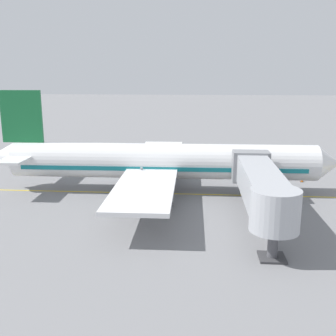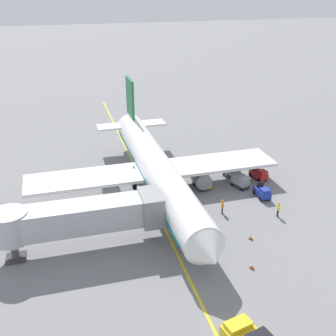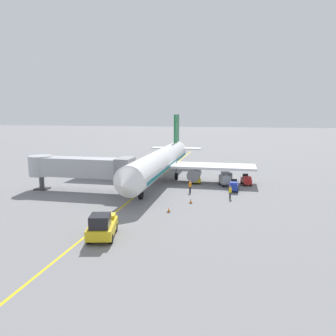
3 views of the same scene
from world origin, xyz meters
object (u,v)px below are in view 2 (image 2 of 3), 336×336
baggage_tug_trailing (263,192)px  baggage_tug_lead (259,174)px  safety_cone_nose_right (252,266)px  ground_crew_wing_walker (278,209)px  baggage_tug_spare (202,182)px  baggage_cart_second_in_train (232,170)px  parked_airliner (156,169)px  ground_crew_loader (222,206)px  baggage_cart_front (241,180)px  safety_cone_nose_left (251,237)px  jet_bridge (80,217)px

baggage_tug_trailing → baggage_tug_lead: bearing=-111.9°
safety_cone_nose_right → ground_crew_wing_walker: bearing=-131.8°
baggage_tug_spare → baggage_tug_lead: bearing=-177.7°
safety_cone_nose_right → baggage_cart_second_in_train: bearing=-107.7°
baggage_tug_lead → baggage_tug_trailing: 4.90m
baggage_tug_lead → safety_cone_nose_right: size_ratio=4.57×
parked_airliner → safety_cone_nose_right: 17.07m
ground_crew_loader → safety_cone_nose_right: (1.02, 9.51, -0.66)m
baggage_tug_lead → baggage_tug_trailing: same height
baggage_tug_lead → baggage_cart_second_in_train: bearing=-26.5°
baggage_cart_front → safety_cone_nose_right: size_ratio=5.00×
parked_airliner → ground_crew_wing_walker: parked_airliner is taller
baggage_tug_lead → baggage_cart_second_in_train: baggage_tug_lead is taller
ground_crew_loader → baggage_cart_front: bearing=-130.6°
baggage_cart_front → baggage_tug_spare: bearing=-13.7°
baggage_cart_front → ground_crew_loader: (4.53, 5.28, 0.00)m
parked_airliner → baggage_cart_second_in_train: (-10.47, -1.64, -2.24)m
baggage_tug_spare → safety_cone_nose_left: size_ratio=4.63×
baggage_tug_lead → ground_crew_loader: bearing=40.8°
baggage_tug_trailing → baggage_cart_front: bearing=-65.8°
safety_cone_nose_right → baggage_tug_trailing: bearing=-120.8°
baggage_cart_front → baggage_cart_second_in_train: size_ratio=1.00×
jet_bridge → ground_crew_wing_walker: bearing=-179.2°
baggage_tug_spare → ground_crew_wing_walker: ground_crew_wing_walker is taller
baggage_cart_second_in_train → parked_airliner: bearing=8.9°
parked_airliner → ground_crew_wing_walker: bearing=142.2°
parked_airliner → safety_cone_nose_left: bearing=119.2°
jet_bridge → baggage_cart_second_in_train: 22.77m
parked_airliner → jet_bridge: bearing=43.9°
baggage_cart_front → safety_cone_nose_left: (3.66, 10.62, -0.66)m
jet_bridge → baggage_tug_trailing: 21.87m
baggage_tug_spare → ground_crew_loader: ground_crew_loader is taller
baggage_cart_front → ground_crew_wing_walker: bearing=97.8°
baggage_tug_lead → ground_crew_wing_walker: ground_crew_wing_walker is taller
baggage_cart_second_in_train → baggage_tug_trailing: bearing=101.8°
baggage_tug_lead → parked_airliner: bearing=0.4°
ground_crew_loader → baggage_tug_lead: bearing=-139.2°
baggage_tug_spare → baggage_cart_second_in_train: size_ratio=0.93×
baggage_tug_spare → parked_airliner: bearing=-2.2°
jet_bridge → baggage_tug_spare: (-15.24, -8.87, -2.74)m
baggage_cart_front → safety_cone_nose_right: baggage_cart_front is taller
parked_airliner → safety_cone_nose_right: bearing=106.5°
baggage_tug_trailing → ground_crew_wing_walker: ground_crew_wing_walker is taller
baggage_tug_lead → ground_crew_wing_walker: 9.16m
baggage_tug_spare → safety_cone_nose_left: baggage_tug_spare is taller
baggage_cart_front → baggage_cart_second_in_train: bearing=-92.5°
baggage_tug_trailing → baggage_tug_spare: (5.96, -4.24, 0.00)m
baggage_tug_spare → jet_bridge: bearing=30.2°
jet_bridge → ground_crew_loader: size_ratio=9.18×
baggage_tug_trailing → ground_crew_loader: ground_crew_loader is taller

